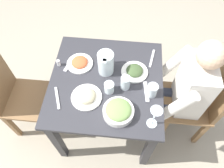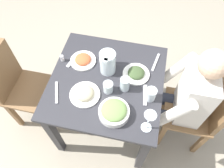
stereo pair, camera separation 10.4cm
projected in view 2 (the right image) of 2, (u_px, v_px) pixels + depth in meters
The scene contains 19 objects.
ground_plane at pixel (108, 121), 2.26m from camera, with size 8.00×8.00×0.00m, color #9E937F.
dining_table at pixel (107, 90), 1.75m from camera, with size 0.85×0.85×0.75m.
chair_near at pixel (200, 110), 1.79m from camera, with size 0.40×0.40×0.87m.
chair_far at pixel (20, 86), 1.91m from camera, with size 0.40×0.40×0.87m.
diner_near at pixel (180, 97), 1.69m from camera, with size 0.48×0.53×1.17m.
water_pitcher at pixel (108, 62), 1.60m from camera, with size 0.16×0.12×0.19m.
salad_bowl at pixel (114, 111), 1.45m from camera, with size 0.21×0.21×0.09m.
plate_beans at pixel (85, 94), 1.55m from camera, with size 0.22×0.22×0.06m.
plate_dolmas at pixel (136, 73), 1.65m from camera, with size 0.20×0.20×0.05m.
plate_rice_curry at pixel (83, 60), 1.72m from camera, with size 0.20×0.20×0.05m.
water_glass_far_right at pixel (125, 84), 1.55m from camera, with size 0.07×0.07×0.11m, color silver.
water_glass_near_right at pixel (151, 94), 1.51m from camera, with size 0.08×0.08×0.10m, color silver.
water_glass_center at pixel (108, 87), 1.55m from camera, with size 0.07×0.07×0.09m, color silver.
wine_glass at pixel (149, 119), 1.31m from camera, with size 0.08×0.08×0.20m.
salt_shaker at pixel (62, 58), 1.71m from camera, with size 0.03×0.03×0.05m.
fork_near at pixel (145, 95), 1.56m from camera, with size 0.17×0.03×0.01m, color silver.
knife_near at pixel (156, 62), 1.72m from camera, with size 0.18×0.02×0.01m, color silver.
fork_far at pixel (73, 60), 1.74m from camera, with size 0.17×0.03×0.01m, color silver.
knife_far at pixel (57, 92), 1.57m from camera, with size 0.18×0.02×0.01m, color silver.
Camera 2 is at (-0.88, -0.24, 2.11)m, focal length 34.85 mm.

